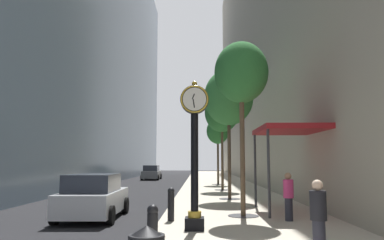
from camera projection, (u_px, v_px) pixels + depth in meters
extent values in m
plane|color=black|center=(183.00, 187.00, 30.44)|extent=(110.00, 110.00, 0.00)
cube|color=#BCB29E|center=(219.00, 184.00, 33.37)|extent=(6.10, 80.00, 0.14)
cube|color=slate|center=(62.00, 12.00, 35.42)|extent=(9.00, 80.00, 32.24)
cube|color=#A89E89|center=(298.00, 3.00, 35.04)|extent=(9.00, 80.00, 33.56)
cube|color=black|center=(195.00, 224.00, 10.75)|extent=(0.55, 0.55, 0.35)
cylinder|color=gold|center=(195.00, 214.00, 10.78)|extent=(0.39, 0.38, 0.18)
cylinder|color=black|center=(195.00, 162.00, 10.95)|extent=(0.22, 0.22, 2.82)
cylinder|color=black|center=(194.00, 100.00, 11.15)|extent=(0.84, 0.28, 0.84)
torus|color=gold|center=(194.00, 99.00, 10.99)|extent=(0.82, 0.05, 0.82)
cylinder|color=white|center=(194.00, 99.00, 11.00)|extent=(0.69, 0.01, 0.69)
cylinder|color=white|center=(195.00, 101.00, 11.30)|extent=(0.69, 0.01, 0.69)
sphere|color=gold|center=(194.00, 84.00, 11.20)|extent=(0.16, 0.16, 0.16)
cube|color=black|center=(193.00, 96.00, 11.00)|extent=(0.09, 0.01, 0.17)
cube|color=black|center=(194.00, 103.00, 10.98)|extent=(0.07, 0.01, 0.26)
cylinder|color=black|center=(152.00, 237.00, 7.50)|extent=(0.22, 0.22, 0.92)
sphere|color=black|center=(153.00, 210.00, 7.56)|extent=(0.23, 0.23, 0.23)
cylinder|color=black|center=(171.00, 207.00, 12.38)|extent=(0.22, 0.22, 0.92)
sphere|color=black|center=(171.00, 191.00, 12.43)|extent=(0.23, 0.23, 0.23)
cylinder|color=#333335|center=(243.00, 216.00, 13.44)|extent=(1.10, 1.10, 0.02)
cylinder|color=brown|center=(242.00, 153.00, 13.69)|extent=(0.18, 0.18, 4.51)
ellipsoid|color=#2D7033|center=(241.00, 72.00, 14.01)|extent=(2.01, 2.01, 2.31)
cylinder|color=#333335|center=(230.00, 199.00, 19.50)|extent=(1.10, 1.10, 0.02)
cylinder|color=#4C3D2D|center=(229.00, 157.00, 19.74)|extent=(0.18, 0.18, 4.38)
ellipsoid|color=#387F3D|center=(229.00, 97.00, 20.09)|extent=(2.63, 2.63, 3.03)
cylinder|color=#333335|center=(223.00, 190.00, 25.56)|extent=(1.10, 1.10, 0.02)
cylinder|color=brown|center=(222.00, 157.00, 25.80)|extent=(0.18, 0.18, 4.45)
ellipsoid|color=#2D7033|center=(222.00, 112.00, 26.14)|extent=(2.40, 2.40, 2.76)
cylinder|color=#333335|center=(218.00, 184.00, 31.62)|extent=(1.10, 1.10, 0.02)
cylinder|color=#4C3D2D|center=(218.00, 162.00, 31.83)|extent=(0.18, 0.18, 3.81)
ellipsoid|color=#2D7033|center=(218.00, 131.00, 32.12)|extent=(1.93, 1.93, 2.22)
cone|color=black|center=(147.00, 231.00, 5.33)|extent=(0.53, 0.53, 0.16)
cylinder|color=#23232D|center=(319.00, 239.00, 7.70)|extent=(0.36, 0.36, 0.74)
cylinder|color=black|center=(318.00, 205.00, 7.77)|extent=(0.47, 0.47, 0.60)
sphere|color=beige|center=(317.00, 185.00, 7.82)|extent=(0.23, 0.23, 0.23)
cylinder|color=#23232D|center=(289.00, 209.00, 12.39)|extent=(0.37, 0.37, 0.75)
cylinder|color=#C6336B|center=(288.00, 189.00, 12.46)|extent=(0.48, 0.48, 0.60)
sphere|color=#9E7556|center=(288.00, 176.00, 12.51)|extent=(0.23, 0.23, 0.23)
cube|color=maroon|center=(289.00, 130.00, 14.85)|extent=(2.40, 3.60, 0.20)
cylinder|color=#333338|center=(269.00, 171.00, 13.11)|extent=(0.10, 0.10, 3.20)
cylinder|color=#333338|center=(255.00, 169.00, 16.29)|extent=(0.10, 0.10, 3.20)
cube|color=#B7BABF|center=(94.00, 202.00, 13.79)|extent=(1.93, 4.09, 0.79)
cube|color=#282D38|center=(93.00, 183.00, 13.67)|extent=(1.67, 2.30, 0.64)
cylinder|color=black|center=(79.00, 205.00, 15.13)|extent=(0.23, 0.64, 0.64)
cylinder|color=black|center=(125.00, 205.00, 15.13)|extent=(0.23, 0.64, 0.64)
cylinder|color=black|center=(54.00, 215.00, 12.39)|extent=(0.23, 0.64, 0.64)
cylinder|color=black|center=(110.00, 215.00, 12.39)|extent=(0.23, 0.64, 0.64)
cube|color=slate|center=(152.00, 174.00, 42.69)|extent=(1.80, 4.47, 0.79)
cube|color=#282D38|center=(151.00, 168.00, 42.55)|extent=(1.58, 2.50, 0.64)
cylinder|color=black|center=(146.00, 176.00, 44.19)|extent=(0.22, 0.64, 0.64)
cylinder|color=black|center=(161.00, 176.00, 44.16)|extent=(0.22, 0.64, 0.64)
cylinder|color=black|center=(142.00, 177.00, 41.17)|extent=(0.22, 0.64, 0.64)
cylinder|color=black|center=(158.00, 177.00, 41.14)|extent=(0.22, 0.64, 0.64)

